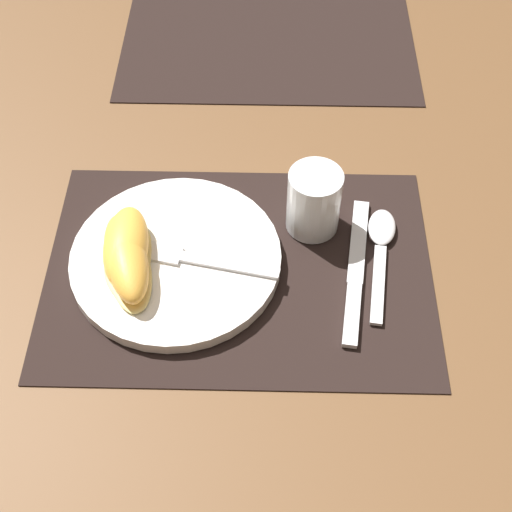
% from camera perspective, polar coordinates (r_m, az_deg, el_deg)
% --- Properties ---
extents(ground_plane, '(3.00, 3.00, 0.00)m').
position_cam_1_polar(ground_plane, '(0.85, -1.36, -1.10)').
color(ground_plane, brown).
extents(placemat, '(0.46, 0.32, 0.00)m').
position_cam_1_polar(placemat, '(0.85, -1.36, -1.02)').
color(placemat, black).
rests_on(placemat, ground_plane).
extents(placemat_far, '(0.46, 0.32, 0.00)m').
position_cam_1_polar(placemat_far, '(1.18, 1.00, 17.04)').
color(placemat_far, black).
rests_on(placemat_far, ground_plane).
extents(plate, '(0.25, 0.25, 0.02)m').
position_cam_1_polar(plate, '(0.85, -6.42, -0.22)').
color(plate, white).
rests_on(plate, placemat).
extents(juice_glass, '(0.07, 0.07, 0.09)m').
position_cam_1_polar(juice_glass, '(0.87, 4.63, 4.18)').
color(juice_glass, silver).
rests_on(juice_glass, placemat).
extents(knife, '(0.05, 0.22, 0.01)m').
position_cam_1_polar(knife, '(0.85, 7.97, -1.35)').
color(knife, silver).
rests_on(knife, placemat).
extents(spoon, '(0.05, 0.17, 0.01)m').
position_cam_1_polar(spoon, '(0.88, 9.97, 1.12)').
color(spoon, silver).
rests_on(spoon, placemat).
extents(fork, '(0.19, 0.06, 0.00)m').
position_cam_1_polar(fork, '(0.84, -5.51, -0.14)').
color(fork, silver).
rests_on(fork, plate).
extents(citrus_wedge_0, '(0.06, 0.12, 0.04)m').
position_cam_1_polar(citrus_wedge_0, '(0.84, -10.31, 0.79)').
color(citrus_wedge_0, '#F4DB84').
rests_on(citrus_wedge_0, plate).
extents(citrus_wedge_1, '(0.09, 0.14, 0.04)m').
position_cam_1_polar(citrus_wedge_1, '(0.83, -10.33, -0.27)').
color(citrus_wedge_1, '#F4DB84').
rests_on(citrus_wedge_1, plate).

